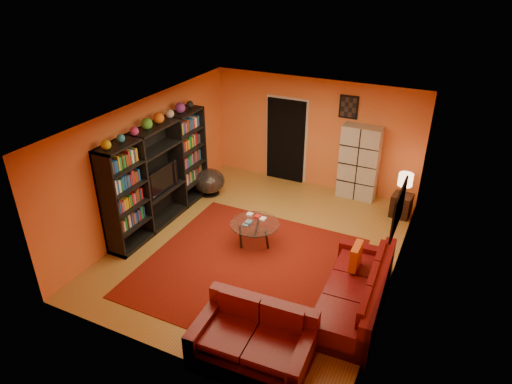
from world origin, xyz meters
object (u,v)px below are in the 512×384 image
at_px(sofa, 358,293).
at_px(bowl_chair, 209,181).
at_px(storage_cabinet, 359,163).
at_px(loveseat, 255,335).
at_px(entertainment_unit, 159,175).
at_px(tv, 159,180).
at_px(side_table, 401,205).
at_px(coffee_table, 255,226).
at_px(table_lamp, 405,180).

distance_m(sofa, bowl_chair, 4.75).
height_order(sofa, storage_cabinet, storage_cabinet).
distance_m(loveseat, bowl_chair, 4.92).
xyz_separation_m(entertainment_unit, tv, (0.05, -0.09, -0.05)).
bearing_deg(entertainment_unit, bowl_chair, 79.21).
height_order(entertainment_unit, side_table, entertainment_unit).
height_order(entertainment_unit, sofa, entertainment_unit).
xyz_separation_m(storage_cabinet, side_table, (1.09, -0.45, -0.61)).
bearing_deg(entertainment_unit, side_table, 27.47).
relative_size(entertainment_unit, side_table, 6.00).
xyz_separation_m(tv, loveseat, (3.28, -2.33, -0.72)).
bearing_deg(storage_cabinet, bowl_chair, -155.69).
height_order(sofa, coffee_table, sofa).
distance_m(tv, bowl_chair, 1.69).
height_order(coffee_table, side_table, side_table).
relative_size(tv, bowl_chair, 1.29).
relative_size(sofa, coffee_table, 2.53).
bearing_deg(entertainment_unit, storage_cabinet, 39.22).
relative_size(tv, table_lamp, 1.93).
distance_m(entertainment_unit, side_table, 5.16).
height_order(coffee_table, bowl_chair, bowl_chair).
distance_m(entertainment_unit, coffee_table, 2.25).
distance_m(coffee_table, storage_cabinet, 3.10).
bearing_deg(coffee_table, loveseat, -64.27).
relative_size(sofa, side_table, 4.76).
height_order(sofa, table_lamp, table_lamp).
height_order(storage_cabinet, table_lamp, storage_cabinet).
bearing_deg(table_lamp, bowl_chair, -167.92).
height_order(storage_cabinet, bowl_chair, storage_cabinet).
bearing_deg(entertainment_unit, sofa, -11.32).
bearing_deg(coffee_table, side_table, 44.94).
height_order(side_table, table_lamp, table_lamp).
distance_m(sofa, storage_cabinet, 3.86).
bearing_deg(coffee_table, sofa, -21.46).
height_order(loveseat, side_table, loveseat).
bearing_deg(sofa, coffee_table, 156.08).
bearing_deg(loveseat, coffee_table, 22.77).
xyz_separation_m(entertainment_unit, sofa, (4.42, -0.88, -0.77)).
xyz_separation_m(sofa, side_table, (0.11, 3.24, -0.03)).
distance_m(coffee_table, table_lamp, 3.36).
bearing_deg(side_table, sofa, -91.93).
height_order(sofa, bowl_chair, sofa).
xyz_separation_m(loveseat, storage_cabinet, (0.10, 5.21, 0.58)).
bearing_deg(sofa, entertainment_unit, 166.22).
bearing_deg(coffee_table, storage_cabinet, 65.72).
xyz_separation_m(tv, sofa, (4.37, -0.80, -0.72)).
relative_size(entertainment_unit, coffee_table, 3.19).
xyz_separation_m(loveseat, coffee_table, (-1.16, 2.41, 0.15)).
xyz_separation_m(entertainment_unit, bowl_chair, (0.27, 1.44, -0.73)).
distance_m(tv, storage_cabinet, 4.45).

